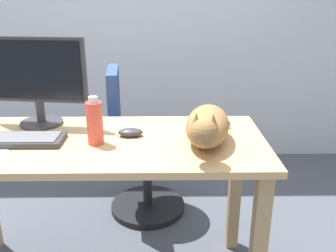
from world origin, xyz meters
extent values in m
cube|color=silver|center=(0.00, 1.51, 1.30)|extent=(6.00, 0.04, 2.60)
cube|color=tan|center=(0.00, 0.00, 0.74)|extent=(1.45, 0.62, 0.03)
cube|color=tan|center=(0.67, -0.25, 0.36)|extent=(0.06, 0.06, 0.73)
cube|color=tan|center=(0.67, 0.25, 0.36)|extent=(0.06, 0.06, 0.73)
cylinder|color=black|center=(0.18, 0.63, 0.02)|extent=(0.48, 0.48, 0.04)
cylinder|color=black|center=(0.18, 0.63, 0.24)|extent=(0.06, 0.06, 0.48)
cylinder|color=navy|center=(0.18, 0.63, 0.51)|extent=(0.44, 0.44, 0.06)
cube|color=navy|center=(-0.01, 0.61, 0.74)|extent=(0.09, 0.36, 0.40)
cylinder|color=#333338|center=(-0.30, 0.20, 0.76)|extent=(0.20, 0.20, 0.01)
cylinder|color=#333338|center=(-0.30, 0.20, 0.82)|extent=(0.04, 0.04, 0.10)
cube|color=#333338|center=(-0.30, 0.20, 1.02)|extent=(0.48, 0.09, 0.30)
cube|color=black|center=(-0.31, 0.19, 1.02)|extent=(0.45, 0.06, 0.27)
cube|color=#333338|center=(-0.36, -0.03, 0.77)|extent=(0.44, 0.15, 0.02)
cube|color=slate|center=(-0.36, -0.03, 0.78)|extent=(0.40, 0.12, 0.00)
ellipsoid|color=olive|center=(0.47, -0.03, 0.83)|extent=(0.24, 0.39, 0.15)
sphere|color=olive|center=(0.43, -0.24, 0.88)|extent=(0.11, 0.11, 0.11)
cone|color=olive|center=(0.46, -0.25, 0.93)|extent=(0.04, 0.04, 0.04)
cone|color=olive|center=(0.40, -0.23, 0.93)|extent=(0.04, 0.04, 0.04)
cylinder|color=olive|center=(0.56, 0.22, 0.78)|extent=(0.09, 0.18, 0.03)
ellipsoid|color=#333338|center=(0.14, 0.04, 0.77)|extent=(0.11, 0.06, 0.04)
cylinder|color=#D84C3D|center=(0.00, -0.04, 0.85)|extent=(0.07, 0.07, 0.18)
cylinder|color=silver|center=(0.00, -0.04, 0.95)|extent=(0.04, 0.04, 0.02)
camera|label=1|loc=(0.28, -1.46, 1.35)|focal=38.91mm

